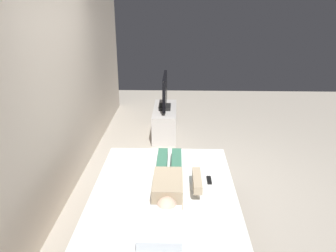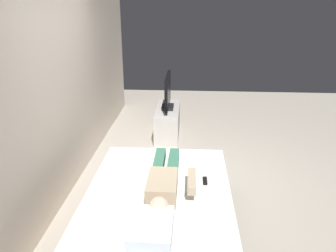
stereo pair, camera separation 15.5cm
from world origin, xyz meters
name	(u,v)px [view 2 (the right image)]	position (x,y,z in m)	size (l,w,h in m)	color
ground_plane	(185,191)	(0.00, 0.00, 0.00)	(10.00, 10.00, 0.00)	#ADA393
back_wall	(69,75)	(0.40, 1.51, 1.40)	(6.40, 0.10, 2.80)	beige
bed	(159,213)	(-0.87, 0.25, 0.26)	(2.01, 1.49, 0.54)	brown
pillow	(151,228)	(-1.55, 0.25, 0.60)	(0.48, 0.34, 0.12)	white
person	(165,181)	(-0.84, 0.20, 0.62)	(1.26, 0.46, 0.18)	tan
remote	(205,181)	(-0.69, -0.21, 0.55)	(0.15, 0.04, 0.02)	black
tv_stand	(168,122)	(1.88, 0.35, 0.25)	(1.10, 0.40, 0.50)	#B7B2AD
tv	(168,93)	(1.88, 0.35, 0.78)	(0.88, 0.20, 0.59)	black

